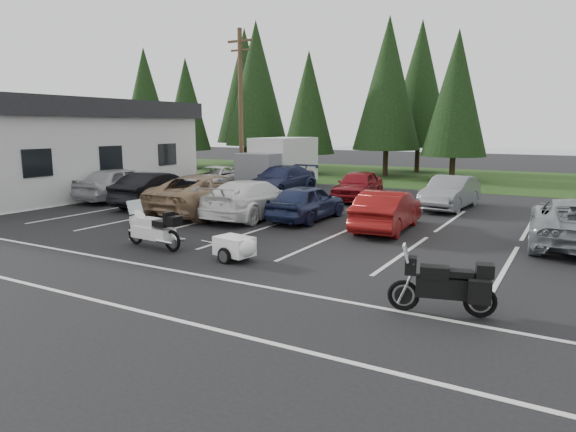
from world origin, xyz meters
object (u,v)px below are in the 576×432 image
(car_far_1, at_px, (280,181))
(box_truck, at_px, (275,163))
(building, at_px, (29,148))
(car_near_4, at_px, (307,202))
(car_near_6, at_px, (574,222))
(utility_pole, at_px, (241,106))
(car_near_5, at_px, (387,210))
(car_far_2, at_px, (358,185))
(car_near_0, at_px, (121,183))
(car_near_3, at_px, (253,199))
(car_far_0, at_px, (214,179))
(car_near_2, at_px, (209,193))
(car_far_3, at_px, (450,193))
(car_near_1, at_px, (158,189))
(cargo_trailer, at_px, (234,249))
(adventure_motorcycle, at_px, (442,280))
(touring_motorcycle, at_px, (153,225))

(car_far_1, bearing_deg, box_truck, 127.36)
(building, relative_size, box_truck, 2.79)
(car_near_4, xyz_separation_m, car_near_6, (8.94, 0.16, 0.02))
(utility_pole, xyz_separation_m, car_near_5, (11.67, -7.97, -4.00))
(car_far_2, bearing_deg, car_near_0, -155.25)
(car_near_0, height_order, car_near_3, car_near_0)
(building, height_order, car_near_4, building)
(box_truck, bearing_deg, car_far_0, -133.80)
(utility_pole, bearing_deg, car_near_2, -63.47)
(car_far_3, bearing_deg, building, -159.67)
(utility_pole, bearing_deg, car_near_5, -34.34)
(car_far_2, bearing_deg, car_near_1, -143.40)
(car_near_5, bearing_deg, cargo_trailer, 66.35)
(car_far_3, relative_size, cargo_trailer, 3.00)
(car_near_1, height_order, car_near_2, car_near_2)
(car_near_3, relative_size, car_far_0, 1.06)
(car_near_2, height_order, car_far_3, car_near_2)
(car_far_1, bearing_deg, car_near_5, -36.64)
(building, distance_m, car_near_4, 16.46)
(car_near_6, relative_size, car_far_3, 1.19)
(car_near_2, xyz_separation_m, cargo_trailer, (5.42, -5.78, -0.48))
(car_far_0, bearing_deg, box_truck, 40.32)
(car_near_2, bearing_deg, adventure_motorcycle, 146.27)
(car_far_3, relative_size, touring_motorcycle, 1.74)
(building, bearing_deg, car_near_3, -0.92)
(car_far_2, relative_size, adventure_motorcycle, 1.91)
(car_near_5, height_order, touring_motorcycle, car_near_5)
(cargo_trailer, bearing_deg, adventure_motorcycle, -2.80)
(car_near_1, bearing_deg, car_near_4, 176.90)
(building, xyz_separation_m, cargo_trailer, (17.51, -5.97, -2.12))
(car_near_1, height_order, car_near_5, car_near_1)
(cargo_trailer, bearing_deg, car_near_1, 154.34)
(car_far_0, bearing_deg, adventure_motorcycle, -45.95)
(touring_motorcycle, bearing_deg, car_far_3, 68.97)
(car_near_6, xyz_separation_m, car_far_3, (-4.81, 5.37, -0.00))
(box_truck, xyz_separation_m, car_near_5, (9.67, -8.47, -0.75))
(car_near_0, distance_m, car_far_3, 15.39)
(car_near_4, xyz_separation_m, cargo_trailer, (1.15, -6.31, -0.36))
(building, height_order, cargo_trailer, building)
(car_near_3, xyz_separation_m, adventure_motorcycle, (8.97, -7.00, -0.07))
(car_far_2, xyz_separation_m, touring_motorcycle, (-1.42, -12.35, -0.03))
(car_near_1, bearing_deg, car_far_0, -81.86)
(car_near_1, relative_size, car_far_1, 0.90)
(car_near_4, distance_m, car_far_0, 10.43)
(building, bearing_deg, car_far_1, 27.47)
(car_near_1, distance_m, car_far_3, 12.93)
(car_near_2, distance_m, car_far_0, 7.63)
(car_near_1, relative_size, car_near_3, 0.91)
(car_far_1, xyz_separation_m, adventure_motorcycle, (11.48, -13.35, -0.08))
(car_near_2, distance_m, cargo_trailer, 7.94)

